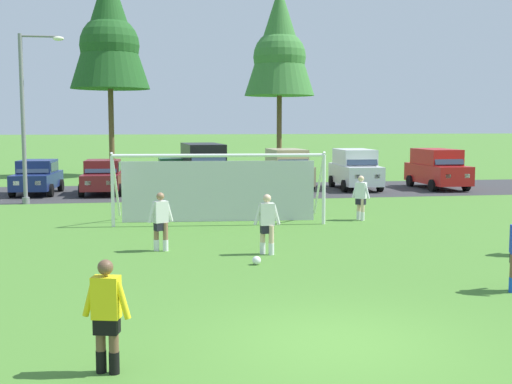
{
  "coord_description": "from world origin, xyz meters",
  "views": [
    {
      "loc": [
        -2.99,
        -9.91,
        3.52
      ],
      "look_at": [
        0.29,
        9.64,
        1.45
      ],
      "focal_mm": 45.87,
      "sensor_mm": 36.0,
      "label": 1
    }
  ],
  "objects_px": {
    "parked_car_slot_right": "(287,169)",
    "soccer_goal": "(219,186)",
    "parked_car_slot_center_left": "(103,177)",
    "player_winger_left": "(267,224)",
    "player_midfield_center": "(161,222)",
    "parked_car_slot_center": "(175,174)",
    "player_winger_right": "(361,198)",
    "referee": "(107,317)",
    "parked_car_slot_end": "(437,168)",
    "soccer_ball": "(257,260)",
    "parked_car_slot_left": "(37,177)",
    "parked_car_slot_center_right": "(203,167)",
    "parked_car_slot_far_right": "(355,169)",
    "street_lamp": "(27,117)"
  },
  "relations": [
    {
      "from": "player_midfield_center",
      "to": "soccer_goal",
      "type": "bearing_deg",
      "value": 66.69
    },
    {
      "from": "parked_car_slot_far_right",
      "to": "parked_car_slot_center_right",
      "type": "bearing_deg",
      "value": -176.22
    },
    {
      "from": "parked_car_slot_end",
      "to": "player_midfield_center",
      "type": "bearing_deg",
      "value": -134.93
    },
    {
      "from": "player_winger_left",
      "to": "parked_car_slot_center",
      "type": "height_order",
      "value": "parked_car_slot_center"
    },
    {
      "from": "referee",
      "to": "soccer_goal",
      "type": "bearing_deg",
      "value": 77.37
    },
    {
      "from": "parked_car_slot_center",
      "to": "parked_car_slot_far_right",
      "type": "distance_m",
      "value": 9.73
    },
    {
      "from": "parked_car_slot_right",
      "to": "parked_car_slot_center_left",
      "type": "bearing_deg",
      "value": -174.03
    },
    {
      "from": "soccer_ball",
      "to": "parked_car_slot_right",
      "type": "xyz_separation_m",
      "value": [
        4.84,
        18.71,
        1.0
      ]
    },
    {
      "from": "soccer_goal",
      "to": "parked_car_slot_center_right",
      "type": "distance_m",
      "value": 10.17
    },
    {
      "from": "soccer_goal",
      "to": "player_midfield_center",
      "type": "xyz_separation_m",
      "value": [
        -2.19,
        -5.08,
        -0.47
      ]
    },
    {
      "from": "soccer_goal",
      "to": "street_lamp",
      "type": "bearing_deg",
      "value": 138.54
    },
    {
      "from": "soccer_goal",
      "to": "parked_car_slot_center",
      "type": "bearing_deg",
      "value": 95.11
    },
    {
      "from": "soccer_ball",
      "to": "parked_car_slot_end",
      "type": "distance_m",
      "value": 21.84
    },
    {
      "from": "parked_car_slot_center_right",
      "to": "parked_car_slot_right",
      "type": "height_order",
      "value": "parked_car_slot_center_right"
    },
    {
      "from": "parked_car_slot_right",
      "to": "soccer_goal",
      "type": "bearing_deg",
      "value": -113.55
    },
    {
      "from": "player_midfield_center",
      "to": "parked_car_slot_center",
      "type": "height_order",
      "value": "parked_car_slot_center"
    },
    {
      "from": "parked_car_slot_center",
      "to": "parked_car_slot_far_right",
      "type": "height_order",
      "value": "parked_car_slot_far_right"
    },
    {
      "from": "player_midfield_center",
      "to": "player_winger_right",
      "type": "distance_m",
      "value": 8.75
    },
    {
      "from": "parked_car_slot_left",
      "to": "street_lamp",
      "type": "height_order",
      "value": "street_lamp"
    },
    {
      "from": "street_lamp",
      "to": "player_winger_right",
      "type": "bearing_deg",
      "value": -29.09
    },
    {
      "from": "soccer_ball",
      "to": "parked_car_slot_far_right",
      "type": "height_order",
      "value": "parked_car_slot_far_right"
    },
    {
      "from": "player_midfield_center",
      "to": "player_winger_left",
      "type": "distance_m",
      "value": 2.98
    },
    {
      "from": "parked_car_slot_end",
      "to": "referee",
      "type": "bearing_deg",
      "value": -123.8
    },
    {
      "from": "parked_car_slot_center_right",
      "to": "parked_car_slot_center",
      "type": "bearing_deg",
      "value": 128.12
    },
    {
      "from": "parked_car_slot_left",
      "to": "street_lamp",
      "type": "relative_size",
      "value": 0.58
    },
    {
      "from": "parked_car_slot_far_right",
      "to": "player_winger_right",
      "type": "bearing_deg",
      "value": -107.07
    },
    {
      "from": "referee",
      "to": "player_winger_left",
      "type": "distance_m",
      "value": 8.83
    },
    {
      "from": "soccer_goal",
      "to": "parked_car_slot_center_left",
      "type": "relative_size",
      "value": 1.77
    },
    {
      "from": "player_winger_right",
      "to": "soccer_ball",
      "type": "bearing_deg",
      "value": -126.12
    },
    {
      "from": "referee",
      "to": "parked_car_slot_center",
      "type": "xyz_separation_m",
      "value": [
        2.07,
        25.93,
        0.05
      ]
    },
    {
      "from": "parked_car_slot_far_right",
      "to": "player_midfield_center",
      "type": "bearing_deg",
      "value": -124.31
    },
    {
      "from": "player_winger_left",
      "to": "parked_car_slot_right",
      "type": "xyz_separation_m",
      "value": [
        4.34,
        17.45,
        0.29
      ]
    },
    {
      "from": "player_winger_left",
      "to": "parked_car_slot_center_right",
      "type": "distance_m",
      "value": 16.21
    },
    {
      "from": "parked_car_slot_center_left",
      "to": "player_winger_left",
      "type": "bearing_deg",
      "value": -71.91
    },
    {
      "from": "parked_car_slot_center_left",
      "to": "parked_car_slot_end",
      "type": "relative_size",
      "value": 0.92
    },
    {
      "from": "player_midfield_center",
      "to": "parked_car_slot_right",
      "type": "height_order",
      "value": "parked_car_slot_right"
    },
    {
      "from": "player_winger_right",
      "to": "parked_car_slot_left",
      "type": "height_order",
      "value": "parked_car_slot_left"
    },
    {
      "from": "parked_car_slot_center",
      "to": "parked_car_slot_center_right",
      "type": "distance_m",
      "value": 2.27
    },
    {
      "from": "soccer_ball",
      "to": "parked_car_slot_center_left",
      "type": "xyz_separation_m",
      "value": [
        -4.87,
        17.69,
        0.77
      ]
    },
    {
      "from": "player_winger_right",
      "to": "parked_car_slot_center_right",
      "type": "distance_m",
      "value": 11.63
    },
    {
      "from": "player_winger_left",
      "to": "player_midfield_center",
      "type": "bearing_deg",
      "value": 161.46
    },
    {
      "from": "player_midfield_center",
      "to": "parked_car_slot_center_left",
      "type": "height_order",
      "value": "parked_car_slot_center_left"
    },
    {
      "from": "soccer_goal",
      "to": "parked_car_slot_left",
      "type": "xyz_separation_m",
      "value": [
        -7.98,
        10.86,
        -0.42
      ]
    },
    {
      "from": "parked_car_slot_left",
      "to": "parked_car_slot_center_left",
      "type": "height_order",
      "value": "same"
    },
    {
      "from": "player_winger_right",
      "to": "parked_car_slot_center",
      "type": "distance_m",
      "value": 13.79
    },
    {
      "from": "soccer_goal",
      "to": "player_midfield_center",
      "type": "height_order",
      "value": "soccer_goal"
    },
    {
      "from": "player_winger_right",
      "to": "parked_car_slot_right",
      "type": "distance_m",
      "value": 11.8
    },
    {
      "from": "parked_car_slot_center",
      "to": "soccer_goal",
      "type": "bearing_deg",
      "value": -84.89
    },
    {
      "from": "soccer_ball",
      "to": "parked_car_slot_center",
      "type": "bearing_deg",
      "value": 93.59
    },
    {
      "from": "parked_car_slot_left",
      "to": "parked_car_slot_center",
      "type": "xyz_separation_m",
      "value": [
        6.91,
        1.05,
        0.0
      ]
    }
  ]
}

